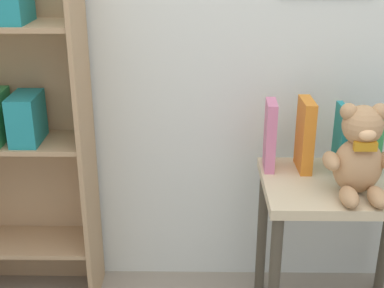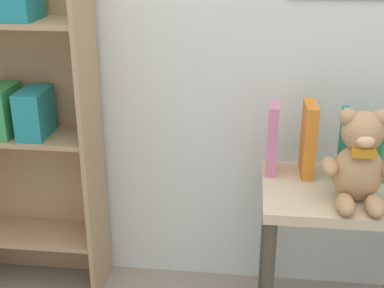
{
  "view_description": "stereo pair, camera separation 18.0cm",
  "coord_description": "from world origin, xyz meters",
  "px_view_note": "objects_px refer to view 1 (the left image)",
  "views": [
    {
      "loc": [
        -0.21,
        -0.7,
        1.44
      ],
      "look_at": [
        -0.23,
        1.06,
        0.72
      ],
      "focal_mm": 50.0,
      "sensor_mm": 36.0,
      "label": 1
    },
    {
      "loc": [
        -0.03,
        -0.69,
        1.44
      ],
      "look_at": [
        -0.23,
        1.06,
        0.72
      ],
      "focal_mm": 50.0,
      "sensor_mm": 36.0,
      "label": 2
    }
  ],
  "objects_px": {
    "book_standing_orange": "(305,135)",
    "book_standing_teal": "(340,138)",
    "display_table": "(341,208)",
    "teddy_bear": "(360,154)",
    "book_standing_pink": "(270,135)",
    "bookshelf_side": "(14,117)",
    "book_standing_green": "(374,142)"
  },
  "relations": [
    {
      "from": "teddy_bear",
      "to": "book_standing_pink",
      "type": "distance_m",
      "value": 0.34
    },
    {
      "from": "book_standing_teal",
      "to": "book_standing_green",
      "type": "height_order",
      "value": "book_standing_teal"
    },
    {
      "from": "teddy_bear",
      "to": "book_standing_green",
      "type": "relative_size",
      "value": 1.46
    },
    {
      "from": "book_standing_pink",
      "to": "book_standing_orange",
      "type": "distance_m",
      "value": 0.13
    },
    {
      "from": "bookshelf_side",
      "to": "display_table",
      "type": "relative_size",
      "value": 2.27
    },
    {
      "from": "display_table",
      "to": "teddy_bear",
      "type": "distance_m",
      "value": 0.27
    },
    {
      "from": "bookshelf_side",
      "to": "book_standing_teal",
      "type": "xyz_separation_m",
      "value": [
        1.21,
        -0.08,
        -0.05
      ]
    },
    {
      "from": "book_standing_orange",
      "to": "book_standing_pink",
      "type": "bearing_deg",
      "value": 177.03
    },
    {
      "from": "book_standing_pink",
      "to": "display_table",
      "type": "bearing_deg",
      "value": -22.32
    },
    {
      "from": "teddy_bear",
      "to": "book_standing_teal",
      "type": "height_order",
      "value": "teddy_bear"
    },
    {
      "from": "teddy_bear",
      "to": "bookshelf_side",
      "type": "bearing_deg",
      "value": 167.28
    },
    {
      "from": "display_table",
      "to": "book_standing_orange",
      "type": "bearing_deg",
      "value": 138.36
    },
    {
      "from": "book_standing_orange",
      "to": "book_standing_teal",
      "type": "bearing_deg",
      "value": -4.14
    },
    {
      "from": "teddy_bear",
      "to": "book_standing_green",
      "type": "xyz_separation_m",
      "value": [
        0.11,
        0.2,
        -0.04
      ]
    },
    {
      "from": "book_standing_pink",
      "to": "book_standing_orange",
      "type": "relative_size",
      "value": 0.97
    },
    {
      "from": "bookshelf_side",
      "to": "book_standing_green",
      "type": "height_order",
      "value": "bookshelf_side"
    },
    {
      "from": "display_table",
      "to": "teddy_bear",
      "type": "height_order",
      "value": "teddy_bear"
    },
    {
      "from": "display_table",
      "to": "book_standing_pink",
      "type": "bearing_deg",
      "value": 155.31
    },
    {
      "from": "display_table",
      "to": "book_standing_pink",
      "type": "distance_m",
      "value": 0.37
    },
    {
      "from": "display_table",
      "to": "book_standing_orange",
      "type": "height_order",
      "value": "book_standing_orange"
    },
    {
      "from": "book_standing_green",
      "to": "bookshelf_side",
      "type": "bearing_deg",
      "value": 175.27
    },
    {
      "from": "book_standing_green",
      "to": "book_standing_orange",
      "type": "bearing_deg",
      "value": 179.0
    },
    {
      "from": "display_table",
      "to": "book_standing_teal",
      "type": "xyz_separation_m",
      "value": [
        0.0,
        0.11,
        0.23
      ]
    },
    {
      "from": "book_standing_pink",
      "to": "book_standing_orange",
      "type": "bearing_deg",
      "value": 0.62
    },
    {
      "from": "display_table",
      "to": "book_standing_green",
      "type": "bearing_deg",
      "value": 42.2
    },
    {
      "from": "book_standing_orange",
      "to": "book_standing_green",
      "type": "bearing_deg",
      "value": -0.71
    },
    {
      "from": "teddy_bear",
      "to": "book_standing_pink",
      "type": "xyz_separation_m",
      "value": [
        -0.27,
        0.2,
        -0.01
      ]
    },
    {
      "from": "display_table",
      "to": "bookshelf_side",
      "type": "bearing_deg",
      "value": 171.08
    },
    {
      "from": "display_table",
      "to": "book_standing_orange",
      "type": "relative_size",
      "value": 2.27
    },
    {
      "from": "display_table",
      "to": "book_standing_green",
      "type": "xyz_separation_m",
      "value": [
        0.13,
        0.11,
        0.21
      ]
    },
    {
      "from": "teddy_bear",
      "to": "book_standing_orange",
      "type": "bearing_deg",
      "value": 125.53
    },
    {
      "from": "display_table",
      "to": "book_standing_teal",
      "type": "distance_m",
      "value": 0.25
    }
  ]
}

